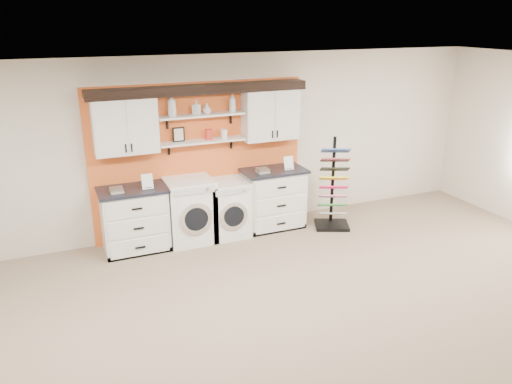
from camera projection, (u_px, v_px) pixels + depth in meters
name	position (u px, v px, depth m)	size (l,w,h in m)	color
floor	(324.00, 383.00, 4.79)	(10.00, 10.00, 0.00)	#886F5B
ceiling	(340.00, 88.00, 3.86)	(10.00, 10.00, 0.00)	white
wall_back	(199.00, 147.00, 7.80)	(10.00, 10.00, 0.00)	beige
accent_panel	(200.00, 159.00, 7.84)	(3.40, 0.07, 2.40)	orange
upper_cabinet_left	(125.00, 124.00, 7.05)	(0.90, 0.35, 0.84)	silver
upper_cabinet_right	(270.00, 113.00, 7.88)	(0.90, 0.35, 0.84)	silver
shelf_lower	(202.00, 141.00, 7.59)	(1.32, 0.28, 0.03)	silver
shelf_upper	(201.00, 115.00, 7.45)	(1.32, 0.28, 0.03)	silver
crown_molding	(200.00, 88.00, 7.33)	(3.30, 0.41, 0.13)	black
picture_frame	(179.00, 134.00, 7.46)	(0.18, 0.02, 0.22)	black
canister_red	(208.00, 135.00, 7.59)	(0.11, 0.11, 0.16)	red
canister_cream	(224.00, 134.00, 7.68)	(0.10, 0.10, 0.14)	silver
base_cabinet_left	(135.00, 219.00, 7.38)	(0.99, 0.66, 0.97)	silver
base_cabinet_right	(273.00, 198.00, 8.20)	(1.02, 0.66, 0.99)	silver
washer	(190.00, 210.00, 7.68)	(0.72, 0.71, 1.00)	white
dryer	(226.00, 208.00, 7.92)	(0.64, 0.71, 0.90)	white
sample_rack	(333.00, 199.00, 8.20)	(0.68, 0.64, 1.50)	black
soap_bottle_a	(172.00, 105.00, 7.23)	(0.13, 0.13, 0.33)	silver
soap_bottle_b	(196.00, 107.00, 7.38)	(0.10, 0.10, 0.22)	silver
soap_bottle_c	(207.00, 109.00, 7.45)	(0.12, 0.12, 0.15)	silver
soap_bottle_d	(232.00, 102.00, 7.58)	(0.11, 0.11, 0.28)	silver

